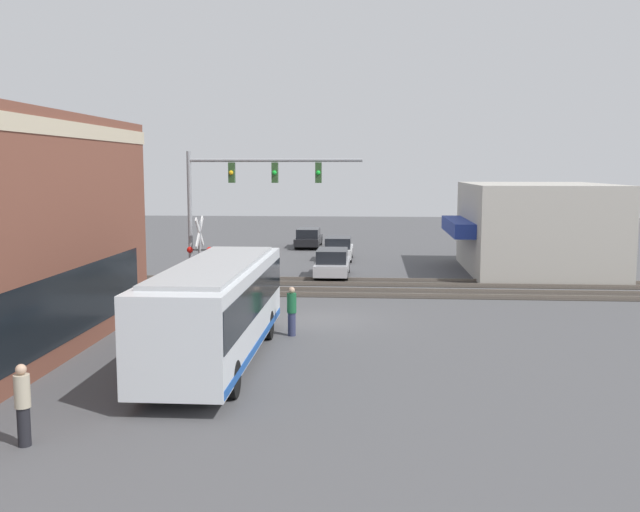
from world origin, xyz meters
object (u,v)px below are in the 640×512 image
(parked_car_silver, at_px, (332,264))
(pedestrian_near_bus, at_px, (292,311))
(city_bus, at_px, (217,307))
(parked_car_white, at_px, (338,249))
(pedestrian_by_lamp, at_px, (23,404))
(crossing_signal, at_px, (200,250))
(parked_car_black, at_px, (309,238))

(parked_car_silver, bearing_deg, pedestrian_near_bus, 177.21)
(city_bus, xyz_separation_m, pedestrian_near_bus, (3.59, -1.92, -0.80))
(parked_car_silver, xyz_separation_m, parked_car_white, (7.19, 0.00, -0.02))
(parked_car_white, height_order, pedestrian_by_lamp, pedestrian_by_lamp)
(crossing_signal, relative_size, parked_car_white, 0.91)
(city_bus, bearing_deg, parked_car_black, -0.00)
(city_bus, height_order, pedestrian_by_lamp, city_bus)
(pedestrian_near_bus, bearing_deg, pedestrian_by_lamp, 156.25)
(city_bus, xyz_separation_m, pedestrian_by_lamp, (-6.96, 2.73, -0.78))
(city_bus, relative_size, parked_car_silver, 2.27)
(parked_car_white, distance_m, parked_car_black, 7.75)
(crossing_signal, height_order, parked_car_silver, crossing_signal)
(parked_car_silver, bearing_deg, parked_car_white, 0.00)
(parked_car_silver, bearing_deg, parked_car_black, 10.17)
(crossing_signal, bearing_deg, city_bus, -163.63)
(pedestrian_by_lamp, height_order, pedestrian_near_bus, pedestrian_by_lamp)
(parked_car_black, distance_m, pedestrian_near_bus, 28.58)
(city_bus, bearing_deg, crossing_signal, 16.37)
(pedestrian_by_lamp, bearing_deg, pedestrian_near_bus, -23.75)
(city_bus, relative_size, pedestrian_by_lamp, 5.75)
(parked_car_silver, relative_size, parked_car_white, 1.10)
(city_bus, height_order, crossing_signal, crossing_signal)
(city_bus, xyz_separation_m, parked_car_black, (32.10, -0.00, -1.04))
(parked_car_black, relative_size, pedestrian_by_lamp, 2.62)
(parked_car_silver, bearing_deg, city_bus, 171.60)
(crossing_signal, height_order, parked_car_black, crossing_signal)
(parked_car_white, distance_m, pedestrian_by_lamp, 32.21)
(parked_car_black, bearing_deg, parked_car_white, -160.39)
(parked_car_silver, height_order, pedestrian_near_bus, pedestrian_near_bus)
(parked_car_silver, bearing_deg, crossing_signal, 142.68)
(parked_car_silver, distance_m, parked_car_black, 14.72)
(city_bus, distance_m, parked_car_black, 32.12)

